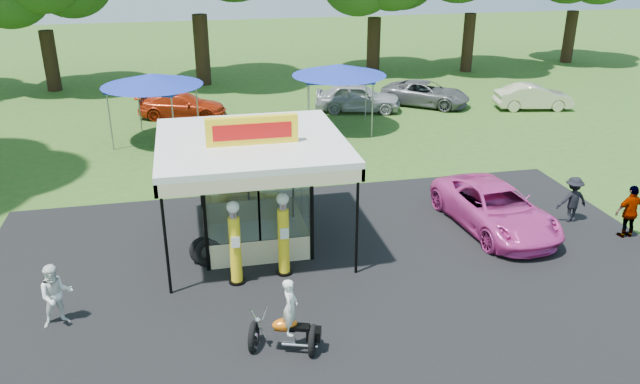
# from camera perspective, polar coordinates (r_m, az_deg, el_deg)

# --- Properties ---
(ground) EXTENTS (120.00, 120.00, 0.00)m
(ground) POSITION_cam_1_polar(r_m,az_deg,el_deg) (15.68, 3.73, -12.05)
(ground) COLOR #295219
(ground) RESTS_ON ground
(asphalt_apron) EXTENTS (20.00, 14.00, 0.04)m
(asphalt_apron) POSITION_cam_1_polar(r_m,az_deg,el_deg) (17.29, 1.91, -8.33)
(asphalt_apron) COLOR black
(asphalt_apron) RESTS_ON ground
(gas_station_kiosk) EXTENTS (5.40, 5.40, 4.18)m
(gas_station_kiosk) POSITION_cam_1_polar(r_m,az_deg,el_deg) (18.84, -6.16, 0.24)
(gas_station_kiosk) COLOR white
(gas_station_kiosk) RESTS_ON ground
(gas_pump_left) EXTENTS (0.46, 0.46, 2.46)m
(gas_pump_left) POSITION_cam_1_polar(r_m,az_deg,el_deg) (16.89, -7.77, -4.84)
(gas_pump_left) COLOR black
(gas_pump_left) RESTS_ON ground
(gas_pump_right) EXTENTS (0.46, 0.46, 2.48)m
(gas_pump_right) POSITION_cam_1_polar(r_m,az_deg,el_deg) (17.20, -3.36, -4.08)
(gas_pump_right) COLOR black
(gas_pump_right) RESTS_ON ground
(motorcycle) EXTENTS (1.72, 1.21, 1.94)m
(motorcycle) POSITION_cam_1_polar(r_m,az_deg,el_deg) (14.41, -2.96, -11.85)
(motorcycle) COLOR black
(motorcycle) RESTS_ON ground
(spare_tires) EXTENTS (0.99, 0.59, 0.85)m
(spare_tires) POSITION_cam_1_polar(r_m,az_deg,el_deg) (18.33, -10.36, -5.39)
(spare_tires) COLOR black
(spare_tires) RESTS_ON ground
(kiosk_car) EXTENTS (2.82, 1.13, 0.96)m
(kiosk_car) POSITION_cam_1_polar(r_m,az_deg,el_deg) (21.37, -6.70, -0.80)
(kiosk_car) COLOR yellow
(kiosk_car) RESTS_ON ground
(pink_sedan) EXTENTS (2.79, 5.31, 1.42)m
(pink_sedan) POSITION_cam_1_polar(r_m,az_deg,el_deg) (20.87, 15.71, -1.42)
(pink_sedan) COLOR #D23997
(pink_sedan) RESTS_ON ground
(spectator_west) EXTENTS (0.94, 0.82, 1.63)m
(spectator_west) POSITION_cam_1_polar(r_m,az_deg,el_deg) (16.53, -22.98, -8.69)
(spectator_west) COLOR white
(spectator_west) RESTS_ON ground
(spectator_east_a) EXTENTS (1.03, 0.60, 1.59)m
(spectator_east_a) POSITION_cam_1_polar(r_m,az_deg,el_deg) (22.12, 22.09, -0.66)
(spectator_east_a) COLOR black
(spectator_east_a) RESTS_ON ground
(spectator_east_b) EXTENTS (1.04, 0.44, 1.76)m
(spectator_east_b) POSITION_cam_1_polar(r_m,az_deg,el_deg) (21.67, 26.52, -1.65)
(spectator_east_b) COLOR gray
(spectator_east_b) RESTS_ON ground
(bg_car_b) EXTENTS (4.80, 2.88, 1.30)m
(bg_car_b) POSITION_cam_1_polar(r_m,az_deg,el_deg) (33.41, -12.48, 7.74)
(bg_car_b) COLOR #B82C0E
(bg_car_b) RESTS_ON ground
(bg_car_c) EXTENTS (4.88, 2.99, 1.55)m
(bg_car_c) POSITION_cam_1_polar(r_m,az_deg,el_deg) (33.92, 3.47, 8.66)
(bg_car_c) COLOR #A1A2A5
(bg_car_c) RESTS_ON ground
(bg_car_d) EXTENTS (5.16, 4.70, 1.34)m
(bg_car_d) POSITION_cam_1_polar(r_m,az_deg,el_deg) (35.59, 9.63, 8.87)
(bg_car_d) COLOR #58585B
(bg_car_d) RESTS_ON ground
(bg_car_e) EXTENTS (4.26, 2.14, 1.34)m
(bg_car_e) POSITION_cam_1_polar(r_m,az_deg,el_deg) (36.22, 18.92, 8.22)
(bg_car_e) COLOR beige
(bg_car_e) RESTS_ON ground
(tent_west) EXTENTS (4.51, 4.51, 3.15)m
(tent_west) POSITION_cam_1_polar(r_m,az_deg,el_deg) (29.18, -15.12, 9.83)
(tent_west) COLOR gray
(tent_west) RESTS_ON ground
(tent_east) EXTENTS (4.53, 4.53, 3.17)m
(tent_east) POSITION_cam_1_polar(r_m,az_deg,el_deg) (30.28, 1.76, 11.06)
(tent_east) COLOR gray
(tent_east) RESTS_ON ground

